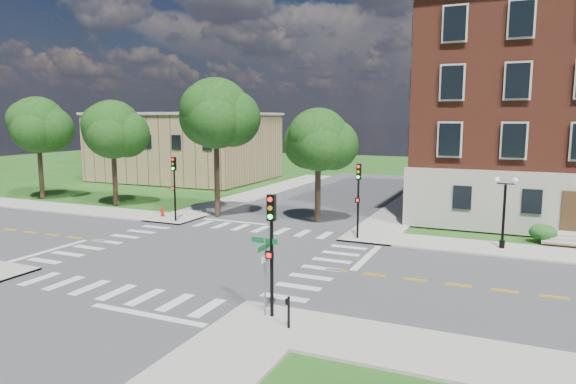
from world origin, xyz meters
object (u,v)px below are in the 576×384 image
at_px(twin_lamp_west, 504,208).
at_px(fire_hydrant, 162,212).
at_px(traffic_signal_ne, 358,191).
at_px(push_button_post, 288,311).
at_px(street_sign_pole, 265,261).
at_px(traffic_signal_nw, 174,180).
at_px(traffic_signal_se, 271,240).

relative_size(twin_lamp_west, fire_hydrant, 5.64).
bearing_deg(fire_hydrant, twin_lamp_west, 0.05).
bearing_deg(traffic_signal_ne, fire_hydrant, 176.50).
xyz_separation_m(traffic_signal_ne, push_button_post, (1.65, -14.85, -2.39)).
distance_m(twin_lamp_west, push_button_post, 17.39).
height_order(street_sign_pole, fire_hydrant, street_sign_pole).
distance_m(traffic_signal_ne, traffic_signal_nw, 14.05).
height_order(traffic_signal_nw, fire_hydrant, traffic_signal_nw).
height_order(traffic_signal_ne, fire_hydrant, traffic_signal_ne).
relative_size(traffic_signal_se, push_button_post, 4.00).
xyz_separation_m(traffic_signal_ne, traffic_signal_nw, (-14.05, -0.12, 0.00)).
bearing_deg(twin_lamp_west, traffic_signal_ne, -173.33).
xyz_separation_m(traffic_signal_se, traffic_signal_ne, (-0.60, 14.06, 0.00)).
distance_m(twin_lamp_west, street_sign_pole, 17.20).
relative_size(traffic_signal_nw, street_sign_pole, 1.55).
xyz_separation_m(traffic_signal_nw, twin_lamp_west, (22.63, 1.12, -0.66)).
relative_size(street_sign_pole, push_button_post, 2.58).
xyz_separation_m(traffic_signal_ne, twin_lamp_west, (8.58, 1.00, -0.66)).
xyz_separation_m(traffic_signal_ne, fire_hydrant, (-16.08, 0.98, -2.72)).
height_order(traffic_signal_ne, twin_lamp_west, traffic_signal_ne).
bearing_deg(traffic_signal_se, twin_lamp_west, 62.09).
xyz_separation_m(traffic_signal_nw, street_sign_pole, (14.37, -13.96, -0.88)).
relative_size(traffic_signal_nw, twin_lamp_west, 1.13).
bearing_deg(street_sign_pole, push_button_post, -30.07).
bearing_deg(twin_lamp_west, traffic_signal_se, -117.91).
bearing_deg(fire_hydrant, push_button_post, -41.77).
bearing_deg(twin_lamp_west, street_sign_pole, -118.68).
bearing_deg(traffic_signal_se, push_button_post, -36.77).
relative_size(traffic_signal_nw, push_button_post, 4.00).
height_order(twin_lamp_west, street_sign_pole, twin_lamp_west).
bearing_deg(street_sign_pole, traffic_signal_se, 3.95).
xyz_separation_m(twin_lamp_west, fire_hydrant, (-24.66, -0.02, -2.06)).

